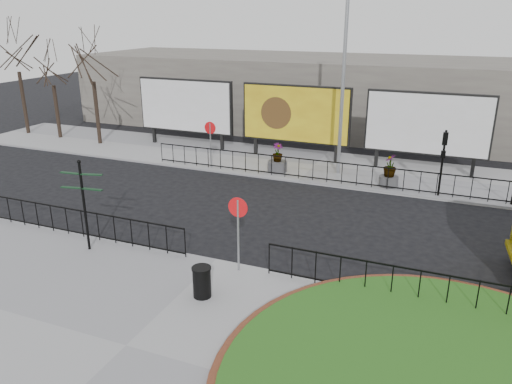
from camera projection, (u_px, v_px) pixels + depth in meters
The scene contains 21 objects.
ground at pixel (217, 262), 16.74m from camera, with size 90.00×90.00×0.00m, color black.
pavement_near at pixel (126, 347), 12.36m from camera, with size 30.00×10.00×0.12m, color gray.
pavement_far at pixel (315, 166), 27.18m from camera, with size 44.00×6.00×0.12m, color gray.
railing_near_left at pixel (67, 221), 18.40m from camera, with size 10.00×0.10×1.10m, color black, non-canonical shape.
railing_near_right at pixel (419, 287), 13.93m from camera, with size 9.00×0.10×1.10m, color black, non-canonical shape.
railing_far at pixel (320, 171), 24.26m from camera, with size 18.00×0.10×1.10m, color black, non-canonical shape.
speed_sign_far at pixel (210, 134), 26.08m from camera, with size 0.64×0.07×2.47m.
speed_sign_near at pixel (238, 218), 15.40m from camera, with size 0.64×0.07×2.47m.
billboard_left at pixel (185, 106), 30.20m from camera, with size 6.20×0.31×4.10m.
billboard_mid at pixel (296, 114), 27.71m from camera, with size 6.20×0.31×4.10m.
billboard_right at pixel (427, 124), 25.21m from camera, with size 6.20×0.31×4.10m.
lamp_post at pixel (343, 80), 24.16m from camera, with size 0.74×0.18×9.23m.
signal_pole_a at pixel (443, 153), 21.85m from camera, with size 0.22×0.26×3.00m.
tree_left at pixel (94, 87), 30.54m from camera, with size 2.00×2.00×7.00m, color #2D2119, non-canonical shape.
tree_mid at pixel (54, 90), 32.19m from camera, with size 2.00×2.00×6.20m, color #2D2119, non-canonical shape.
tree_far at pixel (20, 78), 33.21m from camera, with size 2.00×2.00×7.50m, color #2D2119, non-canonical shape.
building_backdrop at pixel (355, 95), 35.07m from camera, with size 40.00×10.00×5.00m, color slate.
fingerpost_sign at pixel (83, 196), 16.76m from camera, with size 1.52×0.47×3.24m.
litter_bin at pixel (202, 282), 14.34m from camera, with size 0.57×0.57×0.94m.
planter_a at pixel (277, 162), 25.88m from camera, with size 1.02×1.02×1.49m.
planter_c at pixel (389, 173), 23.61m from camera, with size 0.90×0.90×1.54m.
Camera 1 is at (6.90, -13.35, 7.85)m, focal length 35.00 mm.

